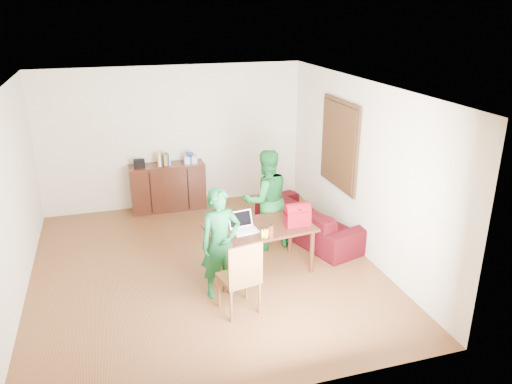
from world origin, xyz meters
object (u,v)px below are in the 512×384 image
object	(u,v)px
table	(260,232)
red_bag	(297,216)
chair	(239,291)
laptop	(245,228)
bottle	(271,231)
person_far	(266,199)
sofa	(310,219)
person_near	(220,243)

from	to	relation	value
table	red_bag	distance (m)	0.59
chair	laptop	distance (m)	1.01
laptop	bottle	distance (m)	0.41
person_far	red_bag	size ratio (longest dim) A/B	4.52
bottle	person_far	bearing A→B (deg)	75.34
red_bag	sofa	world-z (taller)	red_bag
chair	person_far	bearing A→B (deg)	50.89
bottle	chair	bearing A→B (deg)	-137.64
chair	person_far	size ratio (longest dim) A/B	0.62
person_near	chair	bearing A→B (deg)	-81.36
chair	person_near	xyz separation A→B (m)	(-0.13, 0.46, 0.47)
person_near	sofa	world-z (taller)	person_near
table	chair	xyz separation A→B (m)	(-0.56, -0.93, -0.33)
red_bag	sofa	distance (m)	1.30
bottle	laptop	bearing A→B (deg)	135.41
person_near	person_far	bearing A→B (deg)	42.87
person_near	bottle	bearing A→B (deg)	-0.03
laptop	red_bag	bearing A→B (deg)	-8.59
person_near	laptop	world-z (taller)	person_near
sofa	chair	bearing A→B (deg)	119.19
table	sofa	world-z (taller)	table
person_near	laptop	xyz separation A→B (m)	(0.44, 0.37, -0.01)
person_far	table	bearing A→B (deg)	61.37
person_far	bottle	distance (m)	1.16
chair	bottle	distance (m)	0.97
person_far	bottle	bearing A→B (deg)	70.69
chair	laptop	size ratio (longest dim) A/B	2.61
person_near	laptop	size ratio (longest dim) A/B	3.93
chair	laptop	bearing A→B (deg)	58.51
red_bag	laptop	bearing A→B (deg)	179.36
person_near	bottle	distance (m)	0.74
chair	sofa	distance (m)	2.52
laptop	red_bag	xyz separation A→B (m)	(0.79, -0.00, 0.09)
bottle	sofa	distance (m)	1.78
chair	red_bag	distance (m)	1.48
person_far	sofa	xyz separation A→B (m)	(0.85, 0.15, -0.50)
person_far	sofa	size ratio (longest dim) A/B	0.76
table	sofa	distance (m)	1.51
red_bag	sofa	xyz separation A→B (m)	(0.64, 0.99, -0.53)
laptop	chair	bearing A→B (deg)	-119.03
person_near	sofa	distance (m)	2.36
table	bottle	world-z (taller)	bottle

